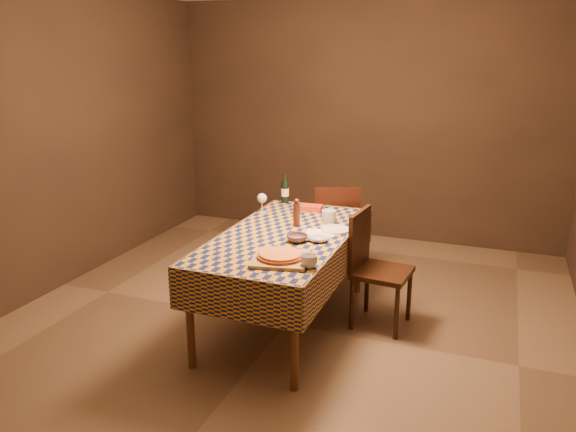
{
  "coord_description": "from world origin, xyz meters",
  "views": [
    {
      "loc": [
        1.48,
        -3.83,
        2.13
      ],
      "look_at": [
        0.0,
        0.05,
        0.9
      ],
      "focal_mm": 35.0,
      "sensor_mm": 36.0,
      "label": 1
    }
  ],
  "objects_px": {
    "pizza": "(280,255)",
    "bowl": "(297,238)",
    "chair_far": "(336,226)",
    "chair_right": "(372,262)",
    "cutting_board": "(281,259)",
    "dining_table": "(286,243)",
    "wine_bottle": "(285,192)",
    "white_plate": "(335,229)"
  },
  "relations": [
    {
      "from": "cutting_board",
      "to": "wine_bottle",
      "type": "bearing_deg",
      "value": 110.06
    },
    {
      "from": "bowl",
      "to": "chair_right",
      "type": "xyz_separation_m",
      "value": [
        0.49,
        0.41,
        -0.27
      ]
    },
    {
      "from": "bowl",
      "to": "chair_far",
      "type": "relative_size",
      "value": 0.17
    },
    {
      "from": "white_plate",
      "to": "chair_far",
      "type": "height_order",
      "value": "chair_far"
    },
    {
      "from": "cutting_board",
      "to": "bowl",
      "type": "bearing_deg",
      "value": 94.41
    },
    {
      "from": "dining_table",
      "to": "cutting_board",
      "type": "xyz_separation_m",
      "value": [
        0.17,
        -0.54,
        0.09
      ]
    },
    {
      "from": "cutting_board",
      "to": "bowl",
      "type": "xyz_separation_m",
      "value": [
        -0.03,
        0.41,
        0.01
      ]
    },
    {
      "from": "dining_table",
      "to": "wine_bottle",
      "type": "bearing_deg",
      "value": 111.54
    },
    {
      "from": "dining_table",
      "to": "wine_bottle",
      "type": "height_order",
      "value": "wine_bottle"
    },
    {
      "from": "bowl",
      "to": "chair_right",
      "type": "relative_size",
      "value": 0.17
    },
    {
      "from": "cutting_board",
      "to": "chair_right",
      "type": "bearing_deg",
      "value": 61.2
    },
    {
      "from": "pizza",
      "to": "chair_far",
      "type": "bearing_deg",
      "value": 92.79
    },
    {
      "from": "dining_table",
      "to": "white_plate",
      "type": "height_order",
      "value": "white_plate"
    },
    {
      "from": "cutting_board",
      "to": "chair_far",
      "type": "distance_m",
      "value": 1.65
    },
    {
      "from": "wine_bottle",
      "to": "chair_far",
      "type": "bearing_deg",
      "value": 26.52
    },
    {
      "from": "wine_bottle",
      "to": "cutting_board",
      "type": "bearing_deg",
      "value": -69.94
    },
    {
      "from": "chair_far",
      "to": "chair_right",
      "type": "height_order",
      "value": "same"
    },
    {
      "from": "bowl",
      "to": "wine_bottle",
      "type": "height_order",
      "value": "wine_bottle"
    },
    {
      "from": "chair_right",
      "to": "bowl",
      "type": "bearing_deg",
      "value": -139.5
    },
    {
      "from": "dining_table",
      "to": "cutting_board",
      "type": "relative_size",
      "value": 4.97
    },
    {
      "from": "pizza",
      "to": "wine_bottle",
      "type": "xyz_separation_m",
      "value": [
        -0.51,
        1.41,
        0.07
      ]
    },
    {
      "from": "dining_table",
      "to": "wine_bottle",
      "type": "distance_m",
      "value": 0.95
    },
    {
      "from": "pizza",
      "to": "white_plate",
      "type": "height_order",
      "value": "pizza"
    },
    {
      "from": "pizza",
      "to": "bowl",
      "type": "height_order",
      "value": "pizza"
    },
    {
      "from": "cutting_board",
      "to": "pizza",
      "type": "xyz_separation_m",
      "value": [
        0.0,
        0.0,
        0.03
      ]
    },
    {
      "from": "white_plate",
      "to": "wine_bottle",
      "type": "bearing_deg",
      "value": 136.43
    },
    {
      "from": "pizza",
      "to": "bowl",
      "type": "xyz_separation_m",
      "value": [
        -0.03,
        0.41,
        -0.01
      ]
    },
    {
      "from": "pizza",
      "to": "dining_table",
      "type": "bearing_deg",
      "value": 107.67
    },
    {
      "from": "chair_far",
      "to": "chair_right",
      "type": "distance_m",
      "value": 0.96
    },
    {
      "from": "dining_table",
      "to": "chair_right",
      "type": "relative_size",
      "value": 1.98
    },
    {
      "from": "white_plate",
      "to": "chair_far",
      "type": "xyz_separation_m",
      "value": [
        -0.24,
        0.86,
        -0.25
      ]
    },
    {
      "from": "wine_bottle",
      "to": "white_plate",
      "type": "distance_m",
      "value": 0.94
    },
    {
      "from": "chair_right",
      "to": "chair_far",
      "type": "bearing_deg",
      "value": 123.62
    },
    {
      "from": "bowl",
      "to": "pizza",
      "type": "bearing_deg",
      "value": -85.59
    },
    {
      "from": "pizza",
      "to": "chair_right",
      "type": "relative_size",
      "value": 0.44
    },
    {
      "from": "pizza",
      "to": "chair_right",
      "type": "height_order",
      "value": "chair_right"
    },
    {
      "from": "dining_table",
      "to": "bowl",
      "type": "bearing_deg",
      "value": -43.44
    },
    {
      "from": "pizza",
      "to": "wine_bottle",
      "type": "height_order",
      "value": "wine_bottle"
    },
    {
      "from": "cutting_board",
      "to": "wine_bottle",
      "type": "relative_size",
      "value": 1.32
    },
    {
      "from": "white_plate",
      "to": "cutting_board",
      "type": "bearing_deg",
      "value": -101.73
    },
    {
      "from": "white_plate",
      "to": "chair_far",
      "type": "relative_size",
      "value": 0.25
    },
    {
      "from": "bowl",
      "to": "white_plate",
      "type": "bearing_deg",
      "value": 61.86
    }
  ]
}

